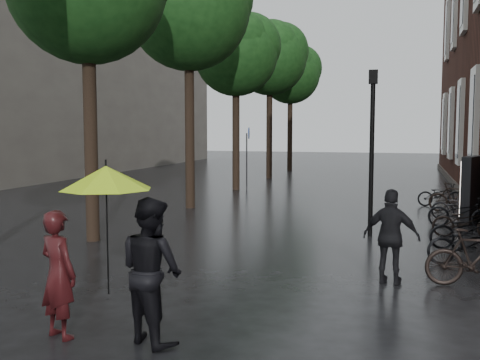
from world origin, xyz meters
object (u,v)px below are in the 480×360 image
at_px(parked_bicycles, 460,217).
at_px(lamp_post, 372,136).
at_px(ad_lightbox, 471,189).
at_px(person_black, 151,270).
at_px(pedestrian_walking, 391,237).
at_px(person_burgundy, 58,274).

distance_m(parked_bicycles, lamp_post, 3.19).
bearing_deg(ad_lightbox, person_black, -93.78).
relative_size(pedestrian_walking, lamp_post, 0.40).
xyz_separation_m(person_burgundy, pedestrian_walking, (4.13, 3.87, -0.00)).
bearing_deg(lamp_post, person_burgundy, -112.91).
bearing_deg(parked_bicycles, person_burgundy, -121.95).
bearing_deg(ad_lightbox, lamp_post, -111.78).
bearing_deg(parked_bicycles, ad_lightbox, 77.48).
bearing_deg(lamp_post, pedestrian_walking, -82.16).
xyz_separation_m(pedestrian_walking, ad_lightbox, (2.08, 7.42, 0.13)).
xyz_separation_m(parked_bicycles, lamp_post, (-2.22, -0.88, 2.10)).
height_order(parked_bicycles, ad_lightbox, ad_lightbox).
distance_m(ad_lightbox, lamp_post, 4.30).
bearing_deg(lamp_post, ad_lightbox, 47.86).
height_order(person_black, pedestrian_walking, person_black).
distance_m(person_burgundy, person_black, 1.26).
distance_m(pedestrian_walking, ad_lightbox, 7.70).
relative_size(parked_bicycles, ad_lightbox, 5.84).
xyz_separation_m(person_black, lamp_post, (2.28, 8.11, 1.61)).
height_order(person_burgundy, pedestrian_walking, person_burgundy).
bearing_deg(parked_bicycles, person_black, -116.60).
distance_m(person_black, parked_bicycles, 10.07).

